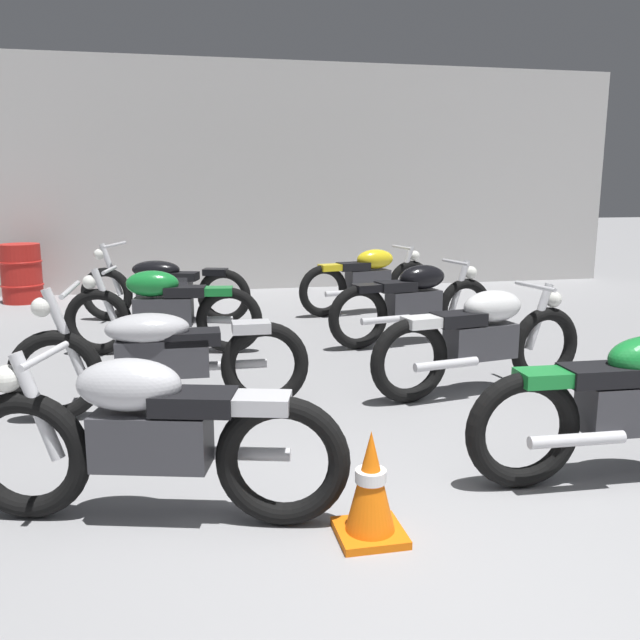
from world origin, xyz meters
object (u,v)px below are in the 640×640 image
motorcycle_right_row_1 (482,338)px  motorcycle_left_row_3 (163,286)px  motorcycle_right_row_0 (633,403)px  motorcycle_left_row_1 (161,355)px  motorcycle_right_row_2 (414,301)px  motorcycle_left_row_0 (150,435)px  traffic_cone (371,487)px  motorcycle_left_row_2 (163,309)px  oil_drum (21,273)px  motorcycle_right_row_3 (369,279)px

motorcycle_right_row_1 → motorcycle_left_row_3: bearing=126.1°
motorcycle_left_row_3 → motorcycle_right_row_0: motorcycle_left_row_3 is taller
motorcycle_left_row_1 → motorcycle_right_row_2: (2.59, 1.78, 0.01)m
motorcycle_left_row_0 → motorcycle_right_row_0: 2.67m
motorcycle_left_row_1 → traffic_cone: (1.01, -2.03, -0.19)m
motorcycle_left_row_0 → traffic_cone: (1.03, -0.38, -0.20)m
motorcycle_left_row_2 → motorcycle_right_row_2: bearing=-2.1°
motorcycle_left_row_0 → motorcycle_right_row_2: size_ratio=0.99×
oil_drum → motorcycle_right_row_2: bearing=-37.7°
motorcycle_left_row_0 → motorcycle_right_row_0: size_ratio=0.98×
motorcycle_right_row_0 → motorcycle_right_row_2: 3.48m
motorcycle_right_row_2 → motorcycle_right_row_0: bearing=-89.0°
motorcycle_left_row_0 → motorcycle_right_row_3: bearing=63.4°
motorcycle_right_row_0 → motorcycle_right_row_3: size_ratio=1.01×
motorcycle_right_row_3 → traffic_cone: motorcycle_right_row_3 is taller
motorcycle_left_row_1 → motorcycle_right_row_3: (2.60, 3.58, 0.01)m
motorcycle_right_row_2 → oil_drum: size_ratio=2.30×
motorcycle_left_row_0 → oil_drum: 7.35m
motorcycle_left_row_1 → motorcycle_right_row_1: bearing=-0.0°
motorcycle_left_row_0 → motorcycle_left_row_2: (-0.01, 3.52, 0.00)m
motorcycle_right_row_0 → traffic_cone: bearing=-168.8°
motorcycle_left_row_1 → motorcycle_right_row_2: 3.14m
motorcycle_right_row_2 → oil_drum: (-4.69, 3.63, -0.03)m
motorcycle_left_row_2 → traffic_cone: motorcycle_left_row_2 is taller
motorcycle_left_row_0 → motorcycle_right_row_0: same height
motorcycle_right_row_1 → motorcycle_right_row_2: 1.78m
motorcycle_left_row_0 → motorcycle_right_row_1: (2.54, 1.64, 0.00)m
motorcycle_left_row_2 → motorcycle_left_row_3: size_ratio=0.93×
motorcycle_left_row_2 → traffic_cone: bearing=-75.1°
motorcycle_right_row_1 → oil_drum: bearing=130.5°
motorcycle_right_row_2 → oil_drum: motorcycle_right_row_2 is taller
motorcycle_left_row_2 → motorcycle_left_row_0: bearing=-89.8°
motorcycle_left_row_2 → motorcycle_left_row_3: motorcycle_left_row_3 is taller
motorcycle_right_row_0 → motorcycle_right_row_1: 1.70m
motorcycle_left_row_1 → traffic_cone: size_ratio=4.02×
motorcycle_left_row_3 → motorcycle_right_row_1: bearing=-53.9°
motorcycle_left_row_1 → oil_drum: motorcycle_left_row_1 is taller
motorcycle_right_row_0 → motorcycle_right_row_2: size_ratio=1.01×
motorcycle_left_row_2 → motorcycle_right_row_0: size_ratio=1.00×
motorcycle_right_row_3 → motorcycle_right_row_1: bearing=-91.2°
motorcycle_left_row_2 → motorcycle_left_row_3: bearing=90.9°
motorcycle_right_row_2 → motorcycle_right_row_3: same height
motorcycle_left_row_1 → motorcycle_right_row_0: bearing=-32.7°
motorcycle_right_row_0 → motorcycle_right_row_3: bearing=90.5°
motorcycle_right_row_0 → motorcycle_right_row_1: bearing=94.1°
motorcycle_left_row_1 → traffic_cone: 2.27m
motorcycle_left_row_3 → oil_drum: size_ratio=2.47×
motorcycle_left_row_2 → motorcycle_right_row_0: same height
motorcycle_right_row_0 → traffic_cone: (-1.64, -0.32, -0.20)m
motorcycle_left_row_3 → motorcycle_right_row_2: motorcycle_left_row_3 is taller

